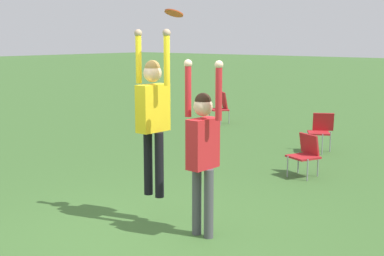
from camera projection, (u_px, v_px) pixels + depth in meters
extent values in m
plane|color=#3D662D|center=(147.00, 232.00, 6.89)|extent=(120.00, 120.00, 0.00)
cylinder|color=black|center=(148.00, 163.00, 7.28)|extent=(0.12, 0.12, 0.89)
cylinder|color=black|center=(159.00, 165.00, 7.14)|extent=(0.12, 0.12, 0.89)
cube|color=yellow|center=(153.00, 108.00, 7.08)|extent=(0.21, 0.47, 0.63)
sphere|color=beige|center=(153.00, 73.00, 7.00)|extent=(0.24, 0.24, 0.24)
sphere|color=olive|center=(152.00, 68.00, 6.99)|extent=(0.20, 0.20, 0.20)
cylinder|color=yellow|center=(139.00, 58.00, 7.14)|extent=(0.08, 0.08, 0.67)
sphere|color=beige|center=(138.00, 33.00, 7.08)|extent=(0.10, 0.10, 0.10)
cylinder|color=yellow|center=(167.00, 59.00, 6.81)|extent=(0.08, 0.08, 0.67)
sphere|color=beige|center=(167.00, 33.00, 6.76)|extent=(0.10, 0.10, 0.10)
cylinder|color=#4C4C51|center=(197.00, 201.00, 6.77)|extent=(0.12, 0.12, 0.88)
cylinder|color=#4C4C51|center=(209.00, 204.00, 6.64)|extent=(0.12, 0.12, 0.88)
cube|color=red|center=(203.00, 144.00, 6.58)|extent=(0.21, 0.43, 0.62)
sphere|color=beige|center=(203.00, 106.00, 6.50)|extent=(0.24, 0.24, 0.24)
sphere|color=black|center=(203.00, 101.00, 6.49)|extent=(0.20, 0.20, 0.20)
cylinder|color=red|center=(188.00, 90.00, 6.62)|extent=(0.08, 0.08, 0.66)
sphere|color=beige|center=(188.00, 64.00, 6.56)|extent=(0.10, 0.10, 0.10)
cylinder|color=red|center=(219.00, 93.00, 6.32)|extent=(0.08, 0.08, 0.66)
sphere|color=beige|center=(219.00, 65.00, 6.27)|extent=(0.10, 0.10, 0.10)
cylinder|color=#E04C23|center=(174.00, 13.00, 6.87)|extent=(0.25, 0.24, 0.10)
cylinder|color=gray|center=(288.00, 167.00, 9.58)|extent=(0.02, 0.02, 0.39)
cylinder|color=gray|center=(307.00, 170.00, 9.34)|extent=(0.02, 0.02, 0.39)
cylinder|color=gray|center=(298.00, 163.00, 9.88)|extent=(0.02, 0.02, 0.39)
cylinder|color=gray|center=(318.00, 166.00, 9.63)|extent=(0.02, 0.02, 0.39)
cube|color=#B21E23|center=(303.00, 157.00, 9.58)|extent=(0.60, 0.60, 0.04)
cube|color=#B21E23|center=(309.00, 144.00, 9.71)|extent=(0.47, 0.26, 0.37)
cylinder|color=gray|center=(306.00, 142.00, 11.65)|extent=(0.02, 0.02, 0.45)
cylinder|color=gray|center=(322.00, 145.00, 11.41)|extent=(0.02, 0.02, 0.45)
cylinder|color=gray|center=(314.00, 140.00, 11.94)|extent=(0.02, 0.02, 0.45)
cylinder|color=gray|center=(330.00, 142.00, 11.70)|extent=(0.02, 0.02, 0.45)
cube|color=#B21E23|center=(319.00, 133.00, 11.64)|extent=(0.62, 0.62, 0.04)
cube|color=#B21E23|center=(323.00, 122.00, 11.76)|extent=(0.44, 0.33, 0.40)
cylinder|color=gray|center=(209.00, 116.00, 15.51)|extent=(0.02, 0.02, 0.43)
cylinder|color=gray|center=(221.00, 118.00, 15.25)|extent=(0.02, 0.02, 0.43)
cylinder|color=gray|center=(218.00, 115.00, 15.82)|extent=(0.02, 0.02, 0.43)
cylinder|color=gray|center=(229.00, 116.00, 15.56)|extent=(0.02, 0.02, 0.43)
cube|color=#B21E23|center=(219.00, 110.00, 15.50)|extent=(0.68, 0.68, 0.04)
cube|color=#B21E23|center=(224.00, 100.00, 15.63)|extent=(0.45, 0.40, 0.48)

